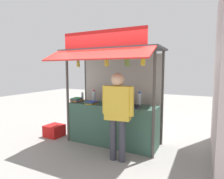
{
  "coord_description": "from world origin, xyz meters",
  "views": [
    {
      "loc": [
        1.95,
        -3.94,
        1.76
      ],
      "look_at": [
        0.0,
        0.0,
        1.3
      ],
      "focal_mm": 30.52,
      "sensor_mm": 36.0,
      "label": 1
    }
  ],
  "objects": [
    {
      "name": "magazine_stack_left",
      "position": [
        -0.99,
        -0.04,
        1.0
      ],
      "size": [
        0.25,
        0.32,
        0.1
      ],
      "color": "orange",
      "rests_on": "stall_counter"
    },
    {
      "name": "plastic_crate",
      "position": [
        -1.61,
        -0.21,
        0.15
      ],
      "size": [
        0.45,
        0.45,
        0.3
      ],
      "primitive_type": "cube",
      "rotation": [
        0.0,
        0.0,
        -0.04
      ],
      "color": "red",
      "rests_on": "ground"
    },
    {
      "name": "water_bottle_rear_center",
      "position": [
        -0.96,
        0.18,
        1.06
      ],
      "size": [
        0.06,
        0.06,
        0.22
      ],
      "color": "silver",
      "rests_on": "stall_counter"
    },
    {
      "name": "banana_bunch_rightmost",
      "position": [
        0.86,
        -0.4,
        1.91
      ],
      "size": [
        0.11,
        0.1,
        0.26
      ],
      "color": "#332D23"
    },
    {
      "name": "water_bottle_far_left",
      "position": [
        -0.1,
        0.07,
        1.06
      ],
      "size": [
        0.06,
        0.06,
        0.23
      ],
      "color": "silver",
      "rests_on": "stall_counter"
    },
    {
      "name": "magazine_stack_front_right",
      "position": [
        -0.47,
        -0.15,
        0.98
      ],
      "size": [
        0.23,
        0.28,
        0.06
      ],
      "color": "yellow",
      "rests_on": "stall_counter"
    },
    {
      "name": "banana_bunch_inner_right",
      "position": [
        -0.65,
        -0.4,
        1.89
      ],
      "size": [
        0.11,
        0.11,
        0.28
      ],
      "color": "#332D23"
    },
    {
      "name": "banana_bunch_leftmost",
      "position": [
        0.53,
        -0.4,
        1.91
      ],
      "size": [
        0.12,
        0.12,
        0.27
      ],
      "color": "#332D23"
    },
    {
      "name": "water_bottle_front_left",
      "position": [
        0.6,
        0.22,
        1.1
      ],
      "size": [
        0.09,
        0.09,
        0.31
      ],
      "color": "silver",
      "rests_on": "stall_counter"
    },
    {
      "name": "neighbour_wall",
      "position": [
        2.22,
        0.3,
        1.66
      ],
      "size": [
        0.2,
        2.4,
        3.31
      ],
      "primitive_type": "cube",
      "color": "#C1AEAD",
      "rests_on": "ground"
    },
    {
      "name": "vendor_person",
      "position": [
        0.47,
        -0.71,
        1.02
      ],
      "size": [
        0.64,
        0.27,
        1.7
      ],
      "rotation": [
        0.0,
        0.0,
        3.29
      ],
      "color": "#383842",
      "rests_on": "ground"
    },
    {
      "name": "magazine_stack_center",
      "position": [
        0.12,
        -0.11,
        0.99
      ],
      "size": [
        0.26,
        0.29,
        0.07
      ],
      "color": "white",
      "rests_on": "stall_counter"
    },
    {
      "name": "water_bottle_far_right",
      "position": [
        -0.6,
        0.16,
        1.09
      ],
      "size": [
        0.08,
        0.08,
        0.3
      ],
      "color": "silver",
      "rests_on": "stall_counter"
    },
    {
      "name": "stall_structure",
      "position": [
        0.0,
        0.13,
        1.55
      ],
      "size": [
        2.32,
        1.52,
        2.57
      ],
      "color": "#4C4742",
      "rests_on": "ground"
    },
    {
      "name": "magazine_stack_mid_right",
      "position": [
        0.56,
        -0.1,
        0.97
      ],
      "size": [
        0.25,
        0.28,
        0.04
      ],
      "color": "blue",
      "rests_on": "stall_counter"
    },
    {
      "name": "stall_counter",
      "position": [
        0.0,
        0.0,
        0.48
      ],
      "size": [
        2.12,
        0.6,
        0.95
      ],
      "primitive_type": "cube",
      "color": "#385B4C",
      "rests_on": "ground"
    },
    {
      "name": "banana_bunch_inner_left",
      "position": [
        0.07,
        -0.4,
        1.91
      ],
      "size": [
        0.11,
        0.11,
        0.26
      ],
      "color": "#332D23"
    },
    {
      "name": "ground_plane",
      "position": [
        0.0,
        0.0,
        0.0
      ],
      "size": [
        20.0,
        20.0,
        0.0
      ],
      "primitive_type": "plane",
      "color": "gray"
    }
  ]
}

